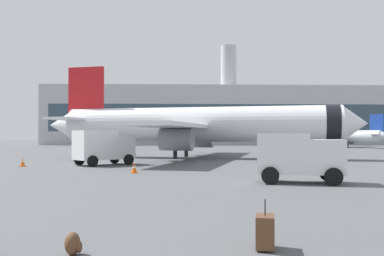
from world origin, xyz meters
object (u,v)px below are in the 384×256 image
Objects in this scene: cargo_van at (299,155)px; airplane_at_gate at (196,125)px; airplane_taxiing at (339,136)px; safety_cone_mid at (134,168)px; service_truck at (103,146)px; safety_cone_near at (23,162)px; traveller_backpack at (73,244)px; rolling_suitcase at (265,231)px.

airplane_at_gate is at bearing 99.90° from cargo_van.
airplane_taxiing is 68.28m from safety_cone_mid.
service_truck is 6.49m from safety_cone_near.
airplane_at_gate reaches higher than service_truck.
safety_cone_near is at bearing 111.88° from traveller_backpack.
safety_cone_mid is 0.60× the size of rolling_suitcase.
service_truck reaches higher than safety_cone_mid.
rolling_suitcase is at bearing -75.82° from safety_cone_mid.
airplane_taxiing is 3.82× the size of service_truck.
cargo_van is at bearing -47.44° from service_truck.
rolling_suitcase is 2.29× the size of traveller_backpack.
airplane_at_gate is 6.90× the size of service_truck.
airplane_at_gate is 13.60m from service_truck.
safety_cone_near is (-45.89, -51.41, -1.93)m from airplane_taxiing.
service_truck is at bearing 113.66° from safety_cone_mid.
service_truck is at bearing -128.31° from airplane_taxiing.
safety_cone_near is 1.46× the size of traveller_backpack.
airplane_taxiing is 29.66× the size of safety_cone_mid.
airplane_taxiing is 84.76m from traveller_backpack.
airplane_at_gate is 7.46× the size of cargo_van.
airplane_at_gate is at bearing 74.67° from safety_cone_mid.
cargo_van is at bearing -112.99° from airplane_taxiing.
service_truck is at bearing 107.03° from rolling_suitcase.
airplane_at_gate is 50.52m from airplane_taxiing.
safety_cone_mid is at bearing 104.18° from rolling_suitcase.
safety_cone_near reaches higher than traveller_backpack.
rolling_suitcase reaches higher than traveller_backpack.
airplane_taxiing reaches higher than service_truck.
safety_cone_near is 28.94m from rolling_suitcase.
airplane_at_gate reaches higher than traveller_backpack.
cargo_van is (12.55, -13.66, -0.16)m from service_truck.
traveller_backpack is at bearing -96.65° from airplane_at_gate.
service_truck is 27.02m from traveller_backpack.
cargo_van is at bearing -33.49° from safety_cone_near.
service_truck reaches higher than rolling_suitcase.
cargo_van is 15.64m from traveller_backpack.
airplane_taxiing is 63.95m from service_truck.
airplane_at_gate is 1.81× the size of airplane_taxiing.
rolling_suitcase is at bearing 4.32° from traveller_backpack.
airplane_at_gate is at bearing 83.35° from traveller_backpack.
rolling_suitcase reaches higher than safety_cone_near.
cargo_van reaches higher than safety_cone_mid.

